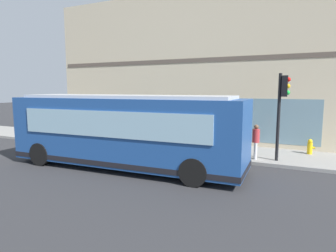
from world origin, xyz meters
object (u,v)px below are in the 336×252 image
(city_bus_nearside, at_px, (125,131))
(pedestrian_walking_along_curb, at_px, (226,130))
(pedestrian_by_light_pole, at_px, (256,139))
(pedestrian_near_hydrant, at_px, (234,135))
(pedestrian_near_building_entrance, at_px, (138,128))
(newspaper_vending_box, at_px, (95,132))
(traffic_light_near_corner, at_px, (282,100))
(fire_hydrant, at_px, (310,147))

(city_bus_nearside, relative_size, pedestrian_walking_along_curb, 6.26)
(city_bus_nearside, relative_size, pedestrian_by_light_pole, 6.39)
(pedestrian_near_hydrant, bearing_deg, city_bus_nearside, 137.89)
(pedestrian_near_hydrant, bearing_deg, pedestrian_walking_along_curb, 27.83)
(pedestrian_by_light_pole, xyz_separation_m, pedestrian_walking_along_curb, (2.29, 1.91, 0.02))
(city_bus_nearside, height_order, pedestrian_near_building_entrance, city_bus_nearside)
(newspaper_vending_box, bearing_deg, traffic_light_near_corner, -94.69)
(newspaper_vending_box, bearing_deg, pedestrian_near_hydrant, -91.00)
(city_bus_nearside, height_order, pedestrian_by_light_pole, city_bus_nearside)
(pedestrian_walking_along_curb, relative_size, newspaper_vending_box, 1.79)
(pedestrian_near_hydrant, bearing_deg, pedestrian_near_building_entrance, 84.96)
(pedestrian_by_light_pole, xyz_separation_m, newspaper_vending_box, (1.03, 9.99, -0.45))
(city_bus_nearside, relative_size, fire_hydrant, 13.67)
(fire_hydrant, relative_size, pedestrian_by_light_pole, 0.47)
(pedestrian_walking_along_curb, bearing_deg, pedestrian_near_hydrant, -152.17)
(pedestrian_near_hydrant, distance_m, pedestrian_walking_along_curb, 1.60)
(pedestrian_walking_along_curb, bearing_deg, pedestrian_by_light_pole, -140.12)
(fire_hydrant, xyz_separation_m, pedestrian_near_building_entrance, (-0.79, 9.33, 0.51))
(city_bus_nearside, height_order, pedestrian_near_hydrant, city_bus_nearside)
(pedestrian_walking_along_curb, distance_m, newspaper_vending_box, 8.19)
(city_bus_nearside, xyz_separation_m, newspaper_vending_box, (4.27, 5.11, -0.95))
(traffic_light_near_corner, xyz_separation_m, fire_hydrant, (2.06, -1.25, -2.32))
(pedestrian_near_building_entrance, relative_size, pedestrian_walking_along_curb, 0.95)
(pedestrian_walking_along_curb, bearing_deg, traffic_light_near_corner, -126.41)
(pedestrian_near_building_entrance, distance_m, pedestrian_near_hydrant, 5.91)
(pedestrian_near_hydrant, relative_size, pedestrian_walking_along_curb, 0.98)
(pedestrian_near_building_entrance, height_order, pedestrian_near_hydrant, pedestrian_near_hydrant)
(traffic_light_near_corner, xyz_separation_m, pedestrian_near_building_entrance, (1.27, 8.08, -1.81))
(pedestrian_near_building_entrance, bearing_deg, traffic_light_near_corner, -98.93)
(traffic_light_near_corner, bearing_deg, pedestrian_walking_along_curb, 53.59)
(fire_hydrant, xyz_separation_m, pedestrian_near_hydrant, (-1.31, 3.44, 0.54))
(city_bus_nearside, distance_m, pedestrian_walking_along_curb, 6.30)
(fire_hydrant, relative_size, pedestrian_near_hydrant, 0.47)
(traffic_light_near_corner, xyz_separation_m, pedestrian_by_light_pole, (-0.12, 1.02, -1.78))
(traffic_light_near_corner, distance_m, fire_hydrant, 3.34)
(pedestrian_by_light_pole, bearing_deg, traffic_light_near_corner, -83.11)
(newspaper_vending_box, bearing_deg, fire_hydrant, -84.61)
(traffic_light_near_corner, bearing_deg, pedestrian_near_building_entrance, 81.07)
(pedestrian_near_building_entrance, relative_size, newspaper_vending_box, 1.71)
(city_bus_nearside, distance_m, newspaper_vending_box, 6.72)
(traffic_light_near_corner, distance_m, newspaper_vending_box, 11.28)
(fire_hydrant, height_order, newspaper_vending_box, newspaper_vending_box)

